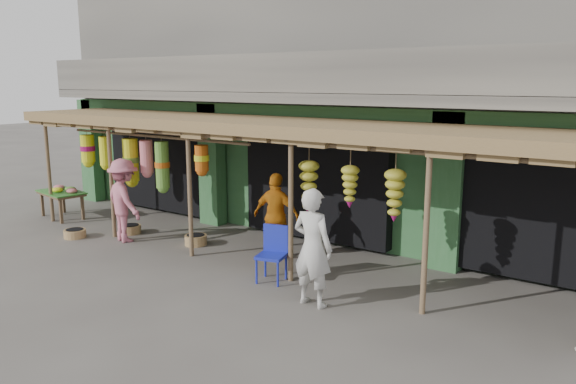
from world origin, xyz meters
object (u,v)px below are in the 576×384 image
Objects in this scene: person_front at (313,248)px; person_vendor at (277,216)px; blue_chair at (273,250)px; person_shopper at (124,200)px; flower_table at (62,193)px.

person_vendor is at bearing -38.39° from person_front.
person_shopper is (-4.22, 0.08, 0.37)m from blue_chair.
person_shopper reaches higher than flower_table.
blue_chair is 1.39m from person_front.
person_shopper is (-5.42, 0.64, -0.03)m from person_front.
person_shopper reaches higher than blue_chair.
blue_chair is at bearing -166.92° from person_shopper.
blue_chair reaches higher than flower_table.
person_front reaches higher than flower_table.
person_front is at bearing 1.73° from flower_table.
blue_chair is at bearing -23.04° from person_front.
flower_table is at bearing 160.56° from blue_chair.
person_vendor is at bearing 108.70° from blue_chair.
blue_chair is 0.57× the size of person_vendor.
flower_table is 3.15m from person_shopper.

